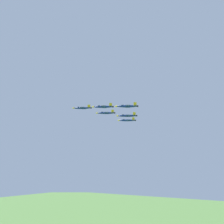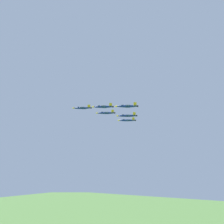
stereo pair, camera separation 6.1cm
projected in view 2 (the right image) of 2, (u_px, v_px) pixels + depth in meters
The scene contains 6 objects.
jet_lead at pixel (82, 108), 270.40m from camera, with size 15.78×11.26×3.66m.
jet_left_wingman at pixel (103, 107), 252.93m from camera, with size 16.42×11.89×3.82m.
jet_right_wingman at pixel (106, 113), 285.33m from camera, with size 16.52×12.19×3.87m.
jet_left_outer at pixel (127, 106), 235.35m from camera, with size 16.28×11.99×3.81m.
jet_right_outer at pixel (127, 120), 299.79m from camera, with size 15.95×11.97×3.75m.
jet_slot_rear at pixel (127, 116), 267.34m from camera, with size 16.59×12.03×3.87m.
Camera 2 is at (146.46, -200.38, 88.28)m, focal length 50.30 mm.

